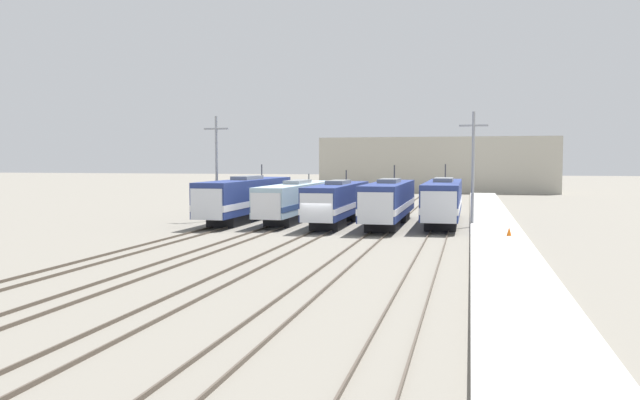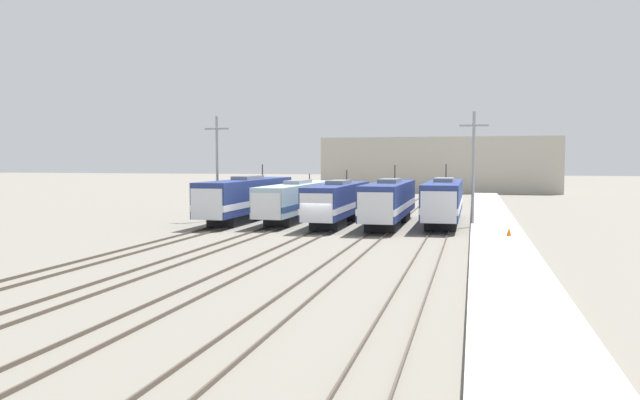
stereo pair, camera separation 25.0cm
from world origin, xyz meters
TOP-DOWN VIEW (x-y plane):
  - ground_plane at (0.00, 0.00)m, footprint 400.00×400.00m
  - rail_pair_far_left at (-9.31, 0.00)m, footprint 1.50×120.00m
  - rail_pair_center_left at (-4.66, 0.00)m, footprint 1.51×120.00m
  - rail_pair_center at (0.00, 0.00)m, footprint 1.51×120.00m
  - rail_pair_center_right at (4.66, 0.00)m, footprint 1.51×120.00m
  - rail_pair_far_right at (9.31, 0.00)m, footprint 1.50×120.00m
  - locomotive_far_left at (-9.31, 8.67)m, footprint 3.06×19.52m
  - locomotive_center_left at (-4.66, 10.15)m, footprint 2.87×19.73m
  - locomotive_center at (0.00, 7.25)m, footprint 2.93×16.85m
  - locomotive_center_right at (4.66, 7.23)m, footprint 3.04×16.99m
  - locomotive_far_right at (9.31, 9.80)m, footprint 3.07×18.08m
  - catenary_tower_left at (-12.05, 8.17)m, footprint 2.47×0.26m
  - catenary_tower_right at (11.90, 8.17)m, footprint 2.47×0.26m
  - platform at (13.76, 0.00)m, footprint 4.00×120.00m
  - traffic_cone at (14.49, -0.64)m, footprint 0.36×0.36m
  - depot_building at (5.65, 70.71)m, footprint 42.43×12.60m

SIDE VIEW (x-z plane):
  - ground_plane at x=0.00m, z-range 0.00..0.00m
  - rail_pair_far_left at x=-9.31m, z-range 0.00..0.15m
  - rail_pair_center_left at x=-4.66m, z-range 0.00..0.15m
  - rail_pair_center at x=0.00m, z-range 0.00..0.15m
  - rail_pair_center_right at x=4.66m, z-range 0.00..0.15m
  - rail_pair_far_right at x=9.31m, z-range 0.00..0.15m
  - platform at x=13.76m, z-range 0.00..0.35m
  - traffic_cone at x=14.49m, z-range 0.35..0.99m
  - locomotive_center_left at x=-4.66m, z-range -0.19..4.25m
  - locomotive_center at x=0.00m, z-range -0.37..4.53m
  - locomotive_center_right at x=4.66m, z-range -0.53..4.86m
  - locomotive_far_right at x=9.31m, z-range -0.55..4.92m
  - locomotive_far_left at x=-9.31m, z-range -0.48..4.94m
  - depot_building at x=5.65m, z-range 0.00..9.98m
  - catenary_tower_left at x=-12.05m, z-range 0.33..10.39m
  - catenary_tower_right at x=11.90m, z-range 0.33..10.39m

